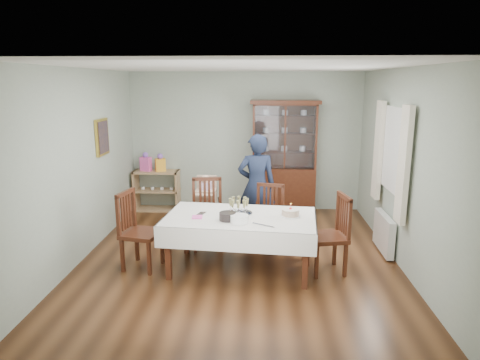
# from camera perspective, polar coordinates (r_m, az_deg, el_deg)

# --- Properties ---
(floor) EXTENTS (5.00, 5.00, 0.00)m
(floor) POSITION_cam_1_polar(r_m,az_deg,el_deg) (6.38, -0.16, -10.19)
(floor) COLOR #593319
(floor) RESTS_ON ground
(room_shell) EXTENTS (5.00, 5.00, 5.00)m
(room_shell) POSITION_cam_1_polar(r_m,az_deg,el_deg) (6.44, 0.08, 5.81)
(room_shell) COLOR #9EAA99
(room_shell) RESTS_ON floor
(dining_table) EXTENTS (2.10, 1.34, 0.76)m
(dining_table) POSITION_cam_1_polar(r_m,az_deg,el_deg) (5.84, 0.04, -8.33)
(dining_table) COLOR #452111
(dining_table) RESTS_ON floor
(china_cabinet) EXTENTS (1.30, 0.48, 2.18)m
(china_cabinet) POSITION_cam_1_polar(r_m,az_deg,el_deg) (8.24, 5.88, 3.23)
(china_cabinet) COLOR #452111
(china_cabinet) RESTS_ON floor
(sideboard) EXTENTS (0.90, 0.38, 0.80)m
(sideboard) POSITION_cam_1_polar(r_m,az_deg,el_deg) (8.65, -11.01, -1.37)
(sideboard) COLOR tan
(sideboard) RESTS_ON floor
(picture_frame) EXTENTS (0.04, 0.48, 0.58)m
(picture_frame) POSITION_cam_1_polar(r_m,az_deg,el_deg) (7.17, -17.91, 5.47)
(picture_frame) COLOR gold
(picture_frame) RESTS_ON room_shell
(window) EXTENTS (0.04, 1.02, 1.22)m
(window) POSITION_cam_1_polar(r_m,az_deg,el_deg) (6.52, 19.92, 3.74)
(window) COLOR white
(window) RESTS_ON room_shell
(curtain_left) EXTENTS (0.07, 0.30, 1.55)m
(curtain_left) POSITION_cam_1_polar(r_m,az_deg,el_deg) (5.93, 21.00, 1.83)
(curtain_left) COLOR silver
(curtain_left) RESTS_ON room_shell
(curtain_right) EXTENTS (0.07, 0.30, 1.55)m
(curtain_right) POSITION_cam_1_polar(r_m,az_deg,el_deg) (7.10, 17.96, 3.77)
(curtain_right) COLOR silver
(curtain_right) RESTS_ON room_shell
(radiator) EXTENTS (0.10, 0.80, 0.55)m
(radiator) POSITION_cam_1_polar(r_m,az_deg,el_deg) (6.80, 18.62, -6.70)
(radiator) COLOR white
(radiator) RESTS_ON floor
(chair_far_left) EXTENTS (0.54, 0.54, 1.06)m
(chair_far_left) POSITION_cam_1_polar(r_m,az_deg,el_deg) (6.64, -4.31, -6.34)
(chair_far_left) COLOR #452111
(chair_far_left) RESTS_ON floor
(chair_far_right) EXTENTS (0.53, 0.53, 0.99)m
(chair_far_right) POSITION_cam_1_polar(r_m,az_deg,el_deg) (6.57, 3.72, -6.76)
(chair_far_right) COLOR #452111
(chair_far_right) RESTS_ON floor
(chair_end_left) EXTENTS (0.57, 0.57, 1.07)m
(chair_end_left) POSITION_cam_1_polar(r_m,az_deg,el_deg) (6.08, -13.06, -8.50)
(chair_end_left) COLOR #452111
(chair_end_left) RESTS_ON floor
(chair_end_right) EXTENTS (0.56, 0.56, 1.06)m
(chair_end_right) POSITION_cam_1_polar(r_m,az_deg,el_deg) (5.92, 11.62, -9.03)
(chair_end_right) COLOR #452111
(chair_end_right) RESTS_ON floor
(woman) EXTENTS (0.66, 0.48, 1.70)m
(woman) POSITION_cam_1_polar(r_m,az_deg,el_deg) (6.99, 2.22, -0.75)
(woman) COLOR #161E32
(woman) RESTS_ON floor
(high_chair) EXTENTS (0.47, 0.47, 1.02)m
(high_chair) POSITION_cam_1_polar(r_m,az_deg,el_deg) (7.18, -4.54, -4.17)
(high_chair) COLOR black
(high_chair) RESTS_ON floor
(champagne_tray) EXTENTS (0.37, 0.37, 0.22)m
(champagne_tray) POSITION_cam_1_polar(r_m,az_deg,el_deg) (5.79, -0.17, -3.89)
(champagne_tray) COLOR silver
(champagne_tray) RESTS_ON dining_table
(birthday_cake) EXTENTS (0.27, 0.27, 0.18)m
(birthday_cake) POSITION_cam_1_polar(r_m,az_deg,el_deg) (5.73, 6.74, -4.36)
(birthday_cake) COLOR white
(birthday_cake) RESTS_ON dining_table
(plate_stack_dark) EXTENTS (0.28, 0.28, 0.10)m
(plate_stack_dark) POSITION_cam_1_polar(r_m,az_deg,el_deg) (5.54, -1.67, -4.87)
(plate_stack_dark) COLOR black
(plate_stack_dark) RESTS_ON dining_table
(plate_stack_white) EXTENTS (0.29, 0.29, 0.10)m
(plate_stack_white) POSITION_cam_1_polar(r_m,az_deg,el_deg) (5.45, -0.09, -5.21)
(plate_stack_white) COLOR white
(plate_stack_white) RESTS_ON dining_table
(napkin_stack) EXTENTS (0.14, 0.14, 0.02)m
(napkin_stack) POSITION_cam_1_polar(r_m,az_deg,el_deg) (5.67, -5.73, -4.94)
(napkin_stack) COLOR #E956AE
(napkin_stack) RESTS_ON dining_table
(cutlery) EXTENTS (0.15, 0.18, 0.01)m
(cutlery) POSITION_cam_1_polar(r_m,az_deg,el_deg) (5.83, -5.52, -4.46)
(cutlery) COLOR silver
(cutlery) RESTS_ON dining_table
(cake_knife) EXTENTS (0.28, 0.18, 0.01)m
(cake_knife) POSITION_cam_1_polar(r_m,az_deg,el_deg) (5.36, 3.14, -6.03)
(cake_knife) COLOR silver
(cake_knife) RESTS_ON dining_table
(gift_bag_pink) EXTENTS (0.23, 0.19, 0.37)m
(gift_bag_pink) POSITION_cam_1_polar(r_m,az_deg,el_deg) (8.56, -12.45, 2.28)
(gift_bag_pink) COLOR #E956AE
(gift_bag_pink) RESTS_ON sideboard
(gift_bag_orange) EXTENTS (0.22, 0.19, 0.35)m
(gift_bag_orange) POSITION_cam_1_polar(r_m,az_deg,el_deg) (8.49, -10.57, 2.21)
(gift_bag_orange) COLOR #FFAD28
(gift_bag_orange) RESTS_ON sideboard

